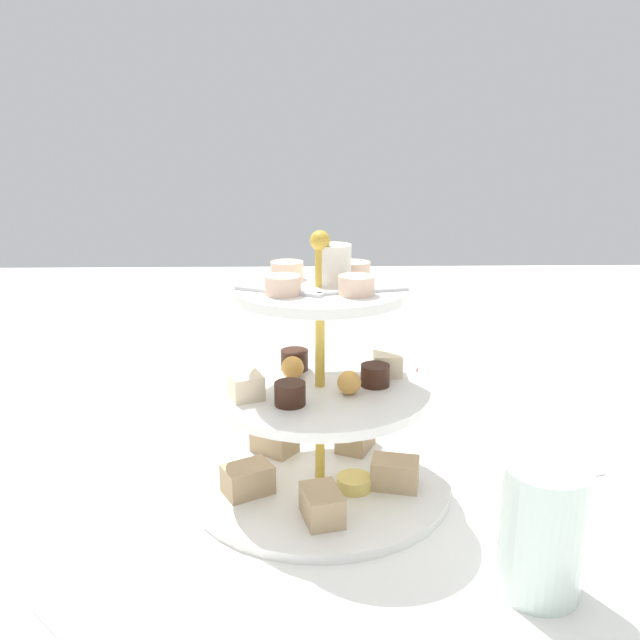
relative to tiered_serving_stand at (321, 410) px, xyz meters
The scene contains 6 objects.
ground_plane 0.09m from the tiered_serving_stand, behind, with size 2.40×2.40×0.00m, color white.
tiered_serving_stand is the anchor object (origin of this frame).
water_glass_tall_right 0.25m from the tiered_serving_stand, 44.75° to the right, with size 0.07×0.07×0.11m, color silver.
water_glass_short_left 0.25m from the tiered_serving_stand, 95.37° to the left, with size 0.06×0.06×0.07m, color silver.
teacup_with_saucer 0.27m from the tiered_serving_stand, 64.32° to the left, with size 0.09×0.09×0.05m.
butter_knife_right 0.31m from the tiered_serving_stand, 18.41° to the left, with size 0.17×0.01×0.00m, color silver.
Camera 1 is at (-0.01, -0.64, 0.37)m, focal length 37.68 mm.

